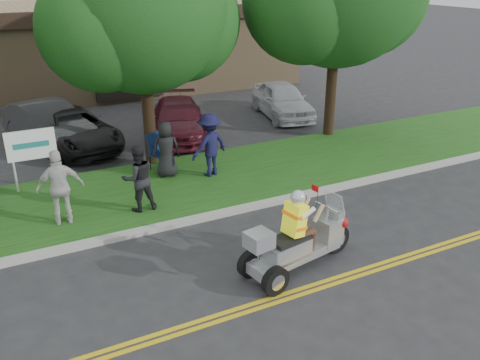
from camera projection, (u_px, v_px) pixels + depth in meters
name	position (u px, v px, depth m)	size (l,w,h in m)	color
ground	(245.00, 291.00, 9.61)	(120.00, 120.00, 0.00)	#28282B
centerline_near	(260.00, 308.00, 9.13)	(60.00, 0.10, 0.01)	gold
centerline_far	(255.00, 303.00, 9.26)	(60.00, 0.10, 0.01)	gold
curb	(186.00, 221.00, 12.09)	(60.00, 0.25, 0.12)	#A8A89E
grass_verge	(157.00, 189.00, 13.85)	(60.00, 4.00, 0.10)	#1D4813
commercial_building	(105.00, 45.00, 25.22)	(18.00, 8.20, 4.00)	#9E7F5B
tree_mid	(143.00, 14.00, 14.04)	(5.88, 4.80, 7.05)	#332114
business_sign	(31.00, 148.00, 13.32)	(1.25, 0.06, 1.75)	silver
trike_scooter	(297.00, 243.00, 10.05)	(2.71, 1.09, 1.77)	black
lawn_chair_b	(158.00, 149.00, 14.92)	(0.76, 0.77, 1.07)	black
spectator_adult_mid	(138.00, 178.00, 12.26)	(0.81, 0.63, 1.67)	black
spectator_adult_right	(60.00, 187.00, 11.60)	(1.05, 0.44, 1.80)	beige
spectator_chair_a	(210.00, 145.00, 14.31)	(1.17, 0.67, 1.81)	#141438
spectator_chair_b	(166.00, 149.00, 14.27)	(0.79, 0.51, 1.61)	black
parked_car_left	(49.00, 124.00, 17.14)	(1.54, 4.41, 1.45)	#2D2D2F
parked_car_mid	(74.00, 130.00, 16.90)	(2.08, 4.51, 1.25)	black
parked_car_right	(178.00, 119.00, 18.06)	(1.78, 4.37, 1.27)	#4D121E
parked_car_far_right	(282.00, 100.00, 20.39)	(1.63, 4.06, 1.38)	#B5B7BD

